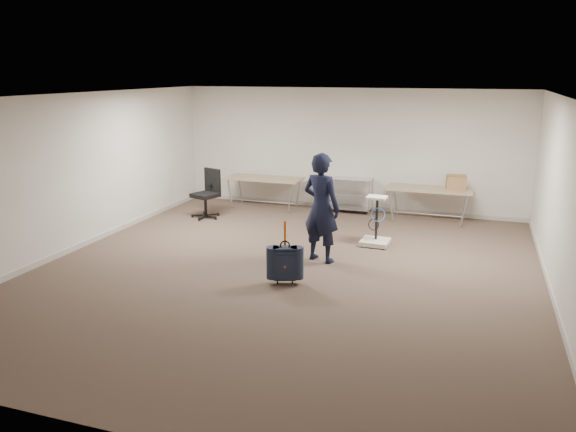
% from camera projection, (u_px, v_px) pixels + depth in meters
% --- Properties ---
extents(ground, '(9.00, 9.00, 0.00)m').
position_uv_depth(ground, '(286.00, 271.00, 9.17)').
color(ground, '#4E3B2F').
rests_on(ground, ground).
extents(room_shell, '(8.00, 9.00, 9.00)m').
position_uv_depth(room_shell, '(310.00, 244.00, 10.43)').
color(room_shell, beige).
rests_on(room_shell, ground).
extents(folding_table_left, '(1.80, 0.75, 0.73)m').
position_uv_depth(folding_table_left, '(264.00, 180.00, 13.21)').
color(folding_table_left, '#9D7F60').
rests_on(folding_table_left, ground).
extents(folding_table_right, '(1.80, 0.75, 0.73)m').
position_uv_depth(folding_table_right, '(429.00, 191.00, 12.03)').
color(folding_table_right, '#9D7F60').
rests_on(folding_table_right, ground).
extents(wire_shelf, '(1.22, 0.47, 0.80)m').
position_uv_depth(wire_shelf, '(345.00, 193.00, 12.91)').
color(wire_shelf, silver).
rests_on(wire_shelf, ground).
extents(person, '(0.79, 0.64, 1.87)m').
position_uv_depth(person, '(321.00, 208.00, 9.44)').
color(person, black).
rests_on(person, ground).
extents(suitcase, '(0.41, 0.31, 0.99)m').
position_uv_depth(suitcase, '(285.00, 263.00, 8.53)').
color(suitcase, black).
rests_on(suitcase, ground).
extents(office_chair, '(0.65, 0.66, 1.07)m').
position_uv_depth(office_chair, '(207.00, 203.00, 12.45)').
color(office_chair, black).
rests_on(office_chair, ground).
extents(equipment_cart, '(0.53, 0.53, 0.94)m').
position_uv_depth(equipment_cart, '(375.00, 232.00, 10.47)').
color(equipment_cart, beige).
rests_on(equipment_cart, ground).
extents(cardboard_box, '(0.43, 0.35, 0.30)m').
position_uv_depth(cardboard_box, '(456.00, 182.00, 11.91)').
color(cardboard_box, '#9E7C49').
rests_on(cardboard_box, folding_table_right).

